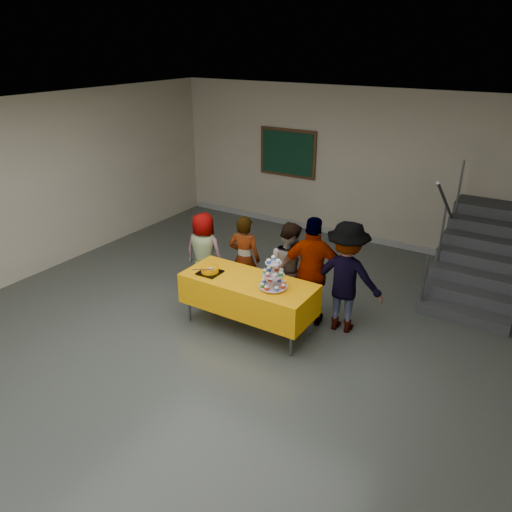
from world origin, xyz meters
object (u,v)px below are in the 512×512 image
(schoolchild_e, at_px, (346,277))
(schoolchild_b, at_px, (245,259))
(bear_cake, at_px, (210,269))
(schoolchild_d, at_px, (313,272))
(schoolchild_c, at_px, (289,268))
(noticeboard, at_px, (288,153))
(bake_table, at_px, (248,293))
(cupcake_stand, at_px, (273,277))
(staircase, at_px, (484,258))
(schoolchild_a, at_px, (204,253))

(schoolchild_e, bearing_deg, schoolchild_b, -5.34)
(bear_cake, distance_m, schoolchild_d, 1.45)
(schoolchild_e, bearing_deg, schoolchild_c, -8.47)
(bear_cake, bearing_deg, noticeboard, 104.15)
(bake_table, distance_m, cupcake_stand, 0.57)
(schoolchild_c, relative_size, schoolchild_d, 0.88)
(schoolchild_c, bearing_deg, noticeboard, -48.93)
(bear_cake, bearing_deg, schoolchild_d, 29.87)
(cupcake_stand, xyz_separation_m, schoolchild_b, (-0.93, 0.73, -0.24))
(schoolchild_c, bearing_deg, schoolchild_b, 16.82)
(noticeboard, bearing_deg, schoolchild_e, -50.37)
(schoolchild_b, height_order, schoolchild_c, schoolchild_c)
(schoolchild_b, height_order, staircase, staircase)
(bear_cake, xyz_separation_m, noticeboard, (-1.05, 4.16, 0.77))
(schoolchild_a, height_order, schoolchild_e, schoolchild_e)
(staircase, bearing_deg, noticeboard, 168.67)
(schoolchild_e, xyz_separation_m, noticeboard, (-2.76, 3.33, 0.80))
(bake_table, bearing_deg, schoolchild_c, 73.05)
(bake_table, distance_m, schoolchild_b, 0.87)
(schoolchild_b, relative_size, schoolchild_c, 0.99)
(schoolchild_a, bearing_deg, schoolchild_b, 177.19)
(schoolchild_a, distance_m, noticeboard, 3.58)
(schoolchild_e, height_order, noticeboard, noticeboard)
(schoolchild_b, xyz_separation_m, schoolchild_c, (0.74, 0.07, 0.01))
(schoolchild_b, bearing_deg, bear_cake, 74.28)
(schoolchild_c, relative_size, staircase, 0.59)
(schoolchild_a, xyz_separation_m, schoolchild_c, (1.47, 0.13, 0.05))
(cupcake_stand, distance_m, schoolchild_c, 0.84)
(cupcake_stand, bearing_deg, schoolchild_b, 142.01)
(bake_table, height_order, schoolchild_c, schoolchild_c)
(schoolchild_d, relative_size, staircase, 0.67)
(cupcake_stand, xyz_separation_m, schoolchild_a, (-1.66, 0.66, -0.27))
(bear_cake, xyz_separation_m, staircase, (3.12, 3.33, -0.34))
(bake_table, height_order, cupcake_stand, cupcake_stand)
(cupcake_stand, distance_m, noticeboard, 4.62)
(schoolchild_d, distance_m, schoolchild_e, 0.46)
(cupcake_stand, relative_size, schoolchild_d, 0.27)
(bake_table, relative_size, staircase, 0.78)
(schoolchild_c, height_order, schoolchild_d, schoolchild_d)
(cupcake_stand, xyz_separation_m, schoolchild_d, (0.27, 0.65, -0.13))
(staircase, bearing_deg, bear_cake, -133.20)
(noticeboard, bearing_deg, schoolchild_c, -60.70)
(bake_table, bearing_deg, schoolchild_b, 126.75)
(schoolchild_d, bearing_deg, schoolchild_b, -20.75)
(cupcake_stand, xyz_separation_m, schoolchild_e, (0.72, 0.76, -0.13))
(schoolchild_a, height_order, schoolchild_b, schoolchild_b)
(cupcake_stand, height_order, schoolchild_b, schoolchild_b)
(bear_cake, xyz_separation_m, schoolchild_d, (1.26, 0.72, -0.02))
(cupcake_stand, distance_m, schoolchild_a, 1.81)
(schoolchild_b, bearing_deg, noticeboard, -83.17)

